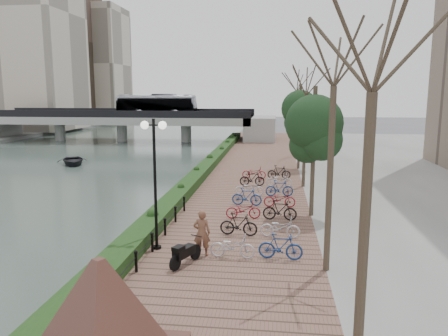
% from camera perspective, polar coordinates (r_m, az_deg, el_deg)
% --- Properties ---
extents(ground, '(220.00, 220.00, 0.00)m').
position_cam_1_polar(ground, '(15.80, -17.49, -15.69)').
color(ground, '#59595B').
rests_on(ground, ground).
extents(river_water, '(30.00, 130.00, 0.02)m').
position_cam_1_polar(river_water, '(43.93, -22.01, 0.39)').
color(river_water, '#485A54').
rests_on(river_water, ground).
extents(promenade, '(8.00, 75.00, 0.50)m').
position_cam_1_polar(promenade, '(31.16, 2.76, -2.08)').
color(promenade, brown).
rests_on(promenade, ground).
extents(hedge, '(1.10, 56.00, 0.60)m').
position_cam_1_polar(hedge, '(33.90, -2.67, -0.16)').
color(hedge, '#133614').
rests_on(hedge, promenade).
extents(chain_fence, '(0.10, 14.10, 0.70)m').
position_cam_1_polar(chain_fence, '(16.71, -10.32, -10.77)').
color(chain_fence, black).
rests_on(chain_fence, promenade).
extents(granite_monument, '(4.50, 4.50, 2.71)m').
position_cam_1_polar(granite_monument, '(10.37, -15.72, -18.23)').
color(granite_monument, '#44221D').
rests_on(granite_monument, promenade).
extents(lamppost, '(1.02, 0.32, 5.20)m').
position_cam_1_polar(lamppost, '(17.13, -9.08, 1.44)').
color(lamppost, black).
rests_on(lamppost, promenade).
extents(motorcycle, '(1.07, 1.59, 0.96)m').
position_cam_1_polar(motorcycle, '(16.14, -5.02, -10.91)').
color(motorcycle, black).
rests_on(motorcycle, promenade).
extents(pedestrian, '(0.70, 0.50, 1.80)m').
position_cam_1_polar(pedestrian, '(16.84, -2.92, -8.47)').
color(pedestrian, brown).
rests_on(pedestrian, promenade).
extents(bicycle_parking, '(2.40, 17.32, 1.00)m').
position_cam_1_polar(bicycle_parking, '(24.07, 5.10, -3.92)').
color(bicycle_parking, silver).
rests_on(bicycle_parking, promenade).
extents(street_trees, '(3.20, 37.12, 6.80)m').
position_cam_1_polar(street_trees, '(25.84, 10.93, 3.00)').
color(street_trees, '#31271D').
rests_on(street_trees, promenade).
extents(bridge, '(36.00, 10.77, 6.50)m').
position_cam_1_polar(bridge, '(61.40, -12.34, 6.54)').
color(bridge, gray).
rests_on(bridge, ground).
extents(boat, '(4.29, 4.71, 0.80)m').
position_cam_1_polar(boat, '(43.09, -19.14, 0.94)').
color(boat, black).
rests_on(boat, river_water).
extents(far_buildings, '(35.00, 38.00, 38.00)m').
position_cam_1_polar(far_buildings, '(92.68, -25.12, 14.80)').
color(far_buildings, beige).
rests_on(far_buildings, far_bank).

